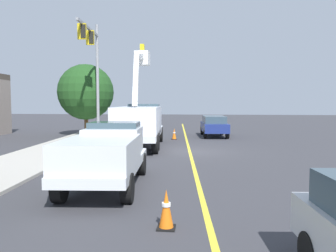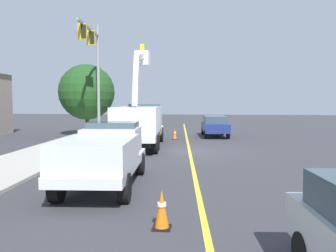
# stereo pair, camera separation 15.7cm
# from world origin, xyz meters

# --- Properties ---
(ground) EXTENTS (120.00, 120.00, 0.00)m
(ground) POSITION_xyz_m (0.00, 0.00, 0.00)
(ground) COLOR #38383D
(sidewalk_far_side) EXTENTS (60.09, 8.47, 0.12)m
(sidewalk_far_side) POSITION_xyz_m (-0.63, 7.75, 0.06)
(sidewalk_far_side) COLOR #B2ADA3
(sidewalk_far_side) RESTS_ON ground
(lane_centre_stripe) EXTENTS (49.85, 4.23, 0.01)m
(lane_centre_stripe) POSITION_xyz_m (0.00, 0.00, 0.00)
(lane_centre_stripe) COLOR yellow
(lane_centre_stripe) RESTS_ON ground
(utility_bucket_truck) EXTENTS (8.38, 3.16, 6.55)m
(utility_bucket_truck) POSITION_xyz_m (1.77, 3.19, 1.60)
(utility_bucket_truck) COLOR white
(utility_bucket_truck) RESTS_ON ground
(service_pickup_truck) EXTENTS (5.75, 2.55, 2.06)m
(service_pickup_truck) POSITION_xyz_m (-8.37, 2.37, 1.12)
(service_pickup_truck) COLOR silver
(service_pickup_truck) RESTS_ON ground
(passing_minivan) EXTENTS (4.94, 2.28, 1.69)m
(passing_minivan) POSITION_xyz_m (8.74, -1.61, 0.97)
(passing_minivan) COLOR navy
(passing_minivan) RESTS_ON ground
(traffic_cone_leading) EXTENTS (0.40, 0.40, 0.88)m
(traffic_cone_leading) POSITION_xyz_m (-11.85, -0.00, 0.43)
(traffic_cone_leading) COLOR black
(traffic_cone_leading) RESTS_ON ground
(traffic_cone_mid_front) EXTENTS (0.40, 0.40, 0.84)m
(traffic_cone_mid_front) POSITION_xyz_m (6.14, 1.43, 0.41)
(traffic_cone_mid_front) COLOR black
(traffic_cone_mid_front) RESTS_ON ground
(traffic_signal_mast) EXTENTS (5.21, 0.73, 8.64)m
(traffic_signal_mast) POSITION_xyz_m (4.66, 7.16, 5.81)
(traffic_signal_mast) COLOR gray
(traffic_signal_mast) RESTS_ON ground
(street_tree_right) EXTENTS (4.64, 4.64, 5.99)m
(street_tree_right) POSITION_xyz_m (8.32, 9.07, 3.66)
(street_tree_right) COLOR brown
(street_tree_right) RESTS_ON ground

